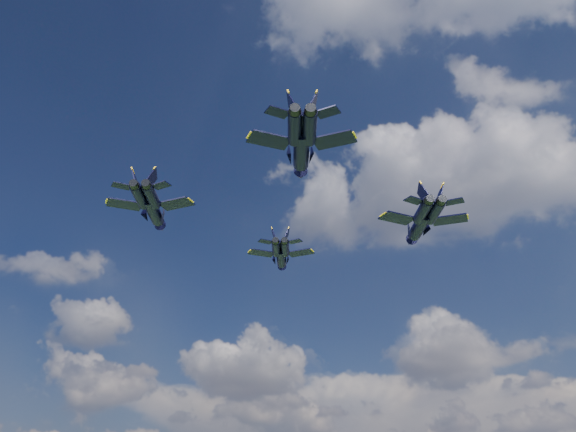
# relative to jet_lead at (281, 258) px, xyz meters

# --- Properties ---
(jet_lead) EXTENTS (11.31, 15.47, 3.70)m
(jet_lead) POSITION_rel_jet_lead_xyz_m (0.00, 0.00, 0.00)
(jet_lead) COLOR black
(jet_left) EXTENTS (12.40, 16.98, 4.06)m
(jet_left) POSITION_rel_jet_lead_xyz_m (-7.10, -28.35, -1.55)
(jet_left) COLOR black
(jet_right) EXTENTS (12.68, 16.91, 4.13)m
(jet_right) POSITION_rel_jet_lead_xyz_m (28.31, -9.79, -3.64)
(jet_right) COLOR black
(jet_slot) EXTENTS (12.75, 17.36, 4.17)m
(jet_slot) POSITION_rel_jet_lead_xyz_m (20.55, -34.68, -2.05)
(jet_slot) COLOR black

